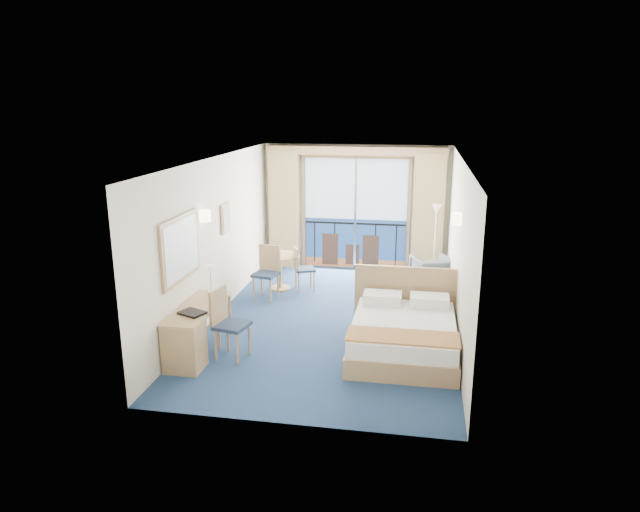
# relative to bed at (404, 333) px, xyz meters

# --- Properties ---
(floor) EXTENTS (6.50, 6.50, 0.00)m
(floor) POSITION_rel_bed_xyz_m (-1.22, 1.05, -0.29)
(floor) COLOR navy
(floor) RESTS_ON ground
(room_walls) EXTENTS (4.04, 6.54, 2.72)m
(room_walls) POSITION_rel_bed_xyz_m (-1.22, 1.05, 1.48)
(room_walls) COLOR silver
(room_walls) RESTS_ON ground
(balcony_door) EXTENTS (2.36, 0.03, 2.52)m
(balcony_door) POSITION_rel_bed_xyz_m (-1.23, 4.27, 0.85)
(balcony_door) COLOR navy
(balcony_door) RESTS_ON room_walls
(curtain_left) EXTENTS (0.65, 0.22, 2.55)m
(curtain_left) POSITION_rel_bed_xyz_m (-2.77, 4.12, 0.98)
(curtain_left) COLOR tan
(curtain_left) RESTS_ON room_walls
(curtain_right) EXTENTS (0.65, 0.22, 2.55)m
(curtain_right) POSITION_rel_bed_xyz_m (0.33, 4.12, 0.98)
(curtain_right) COLOR tan
(curtain_right) RESTS_ON room_walls
(pelmet) EXTENTS (3.80, 0.25, 0.18)m
(pelmet) POSITION_rel_bed_xyz_m (-1.22, 4.15, 2.29)
(pelmet) COLOR tan
(pelmet) RESTS_ON room_walls
(mirror) EXTENTS (0.05, 1.25, 0.95)m
(mirror) POSITION_rel_bed_xyz_m (-3.19, -0.45, 1.26)
(mirror) COLOR tan
(mirror) RESTS_ON room_walls
(wall_print) EXTENTS (0.04, 0.42, 0.52)m
(wall_print) POSITION_rel_bed_xyz_m (-3.19, 1.50, 1.31)
(wall_print) COLOR tan
(wall_print) RESTS_ON room_walls
(sconce_left) EXTENTS (0.18, 0.18, 0.18)m
(sconce_left) POSITION_rel_bed_xyz_m (-3.16, 0.45, 1.56)
(sconce_left) COLOR #F7E7AD
(sconce_left) RESTS_ON room_walls
(sconce_right) EXTENTS (0.18, 0.18, 0.18)m
(sconce_right) POSITION_rel_bed_xyz_m (0.72, 0.90, 1.56)
(sconce_right) COLOR #F7E7AD
(sconce_right) RESTS_ON room_walls
(bed) EXTENTS (1.66, 1.98, 1.05)m
(bed) POSITION_rel_bed_xyz_m (0.00, 0.00, 0.00)
(bed) COLOR tan
(bed) RESTS_ON ground
(nightstand) EXTENTS (0.46, 0.44, 0.60)m
(nightstand) POSITION_rel_bed_xyz_m (0.53, 1.50, 0.01)
(nightstand) COLOR #9B7D52
(nightstand) RESTS_ON ground
(phone) EXTENTS (0.22, 0.18, 0.08)m
(phone) POSITION_rel_bed_xyz_m (0.53, 1.55, 0.35)
(phone) COLOR silver
(phone) RESTS_ON nightstand
(armchair) EXTENTS (0.90, 0.91, 0.65)m
(armchair) POSITION_rel_bed_xyz_m (0.43, 3.12, 0.03)
(armchair) COLOR #4B505C
(armchair) RESTS_ON ground
(floor_lamp) EXTENTS (0.22, 0.22, 1.56)m
(floor_lamp) POSITION_rel_bed_xyz_m (0.49, 3.78, 0.89)
(floor_lamp) COLOR silver
(floor_lamp) RESTS_ON ground
(desk) EXTENTS (0.53, 1.53, 0.72)m
(desk) POSITION_rel_bed_xyz_m (-2.95, -0.96, 0.10)
(desk) COLOR tan
(desk) RESTS_ON ground
(desk_chair) EXTENTS (0.52, 0.51, 1.02)m
(desk_chair) POSITION_rel_bed_xyz_m (-2.51, -0.59, 0.28)
(desk_chair) COLOR #20304C
(desk_chair) RESTS_ON ground
(folder) EXTENTS (0.42, 0.38, 0.03)m
(folder) POSITION_rel_bed_xyz_m (-2.91, -0.83, 0.44)
(folder) COLOR black
(folder) RESTS_ON desk
(desk_lamp) EXTENTS (0.12, 0.12, 0.44)m
(desk_lamp) POSITION_rel_bed_xyz_m (-2.96, 0.04, 0.75)
(desk_lamp) COLOR silver
(desk_lamp) RESTS_ON desk
(round_table) EXTENTS (0.77, 0.77, 0.69)m
(round_table) POSITION_rel_bed_xyz_m (-2.50, 2.54, 0.23)
(round_table) COLOR tan
(round_table) RESTS_ON ground
(table_chair_a) EXTENTS (0.49, 0.49, 0.87)m
(table_chair_a) POSITION_rel_bed_xyz_m (-2.07, 2.55, 0.19)
(table_chair_a) COLOR #20304C
(table_chair_a) RESTS_ON ground
(table_chair_b) EXTENTS (0.49, 0.50, 0.99)m
(table_chair_b) POSITION_rel_bed_xyz_m (-2.60, 2.01, 0.27)
(table_chair_b) COLOR #20304C
(table_chair_b) RESTS_ON ground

